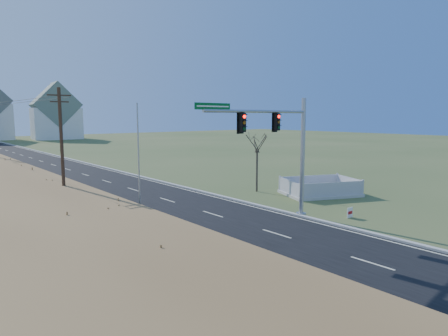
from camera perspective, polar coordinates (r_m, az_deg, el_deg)
ground at (r=24.89m, az=4.12°, el=-8.46°), size 260.00×260.00×0.00m
road at (r=69.64m, az=-25.51°, el=1.16°), size 8.00×180.00×0.06m
curb at (r=70.73m, az=-22.26°, el=1.47°), size 0.30×180.00×0.18m
utility_pole_near at (r=33.90m, az=-22.19°, el=3.31°), size 1.80×0.26×9.00m
condo_ne at (r=126.69m, az=-22.85°, el=6.92°), size 14.12×10.51×16.52m
traffic_signal_mast at (r=25.67m, az=8.87°, el=2.93°), size 9.98×1.50×7.99m
fence_enclosure at (r=35.74m, az=13.52°, el=-3.28°), size 7.28×6.25×1.40m
open_sign at (r=28.25m, az=17.54°, el=-6.09°), size 0.56×0.08×0.69m
flagpole at (r=26.95m, az=-12.04°, el=-0.73°), size 0.34×0.34×7.65m
bare_tree at (r=35.74m, az=4.77°, el=3.77°), size 2.12×2.12×5.61m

